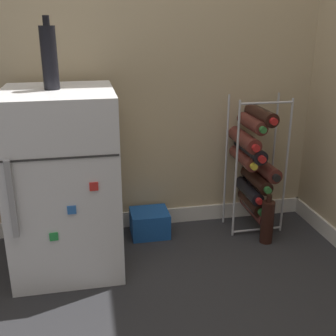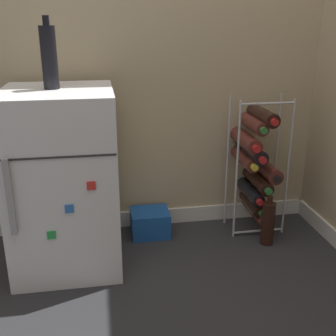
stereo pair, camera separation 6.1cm
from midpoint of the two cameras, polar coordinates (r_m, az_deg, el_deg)
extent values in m
plane|color=#28282B|center=(1.91, 1.82, -17.02)|extent=(14.00, 14.00, 0.00)
cube|color=silver|center=(2.48, -1.88, -6.59)|extent=(6.75, 0.01, 0.09)
cube|color=white|center=(2.03, -14.69, -1.73)|extent=(0.49, 0.52, 0.85)
cube|color=#2D2D2D|center=(1.72, -15.63, 1.24)|extent=(0.48, 0.00, 0.01)
cube|color=#9E9EA3|center=(1.78, -21.34, -4.02)|extent=(0.02, 0.02, 0.33)
cube|color=red|center=(1.75, -11.01, -2.49)|extent=(0.04, 0.01, 0.04)
cube|color=green|center=(1.85, -16.14, -8.94)|extent=(0.04, 0.01, 0.04)
cube|color=blue|center=(1.79, -13.87, -5.56)|extent=(0.04, 0.01, 0.04)
cylinder|color=#B2B2B7|center=(2.24, 8.43, -0.47)|extent=(0.01, 0.01, 0.76)
cylinder|color=#B2B2B7|center=(2.35, 15.00, 0.01)|extent=(0.01, 0.01, 0.76)
cylinder|color=#B2B2B7|center=(2.39, 7.13, 0.86)|extent=(0.01, 0.01, 0.76)
cylinder|color=#B2B2B7|center=(2.49, 13.38, 1.25)|extent=(0.01, 0.01, 0.76)
cylinder|color=#B2B2B7|center=(2.43, 11.21, -8.19)|extent=(0.28, 0.01, 0.01)
cylinder|color=#B2B2B7|center=(2.20, 12.44, 8.61)|extent=(0.28, 0.01, 0.01)
cylinder|color=#56231E|center=(2.47, 11.07, -5.61)|extent=(0.08, 0.30, 0.08)
cylinder|color=black|center=(2.34, 12.57, -7.26)|extent=(0.04, 0.02, 0.04)
cylinder|color=black|center=(2.44, 10.60, -4.58)|extent=(0.08, 0.25, 0.08)
cylinder|color=#2D7033|center=(2.33, 11.85, -5.93)|extent=(0.04, 0.02, 0.04)
cylinder|color=black|center=(2.40, 10.17, -3.04)|extent=(0.07, 0.27, 0.07)
cylinder|color=red|center=(2.28, 11.50, -4.43)|extent=(0.03, 0.02, 0.03)
cylinder|color=black|center=(2.40, 11.13, -1.56)|extent=(0.08, 0.29, 0.08)
cylinder|color=#2D7033|center=(2.26, 12.60, -2.96)|extent=(0.04, 0.02, 0.04)
cylinder|color=#56231E|center=(2.39, 12.20, -0.02)|extent=(0.08, 0.29, 0.08)
cylinder|color=black|center=(2.26, 13.73, -1.32)|extent=(0.04, 0.02, 0.04)
cylinder|color=#56231E|center=(2.32, 9.46, 1.35)|extent=(0.07, 0.27, 0.07)
cylinder|color=gold|center=(2.19, 10.76, 0.19)|extent=(0.03, 0.02, 0.03)
cylinder|color=black|center=(2.32, 10.27, 2.43)|extent=(0.08, 0.31, 0.08)
cylinder|color=red|center=(2.17, 11.84, 1.16)|extent=(0.04, 0.02, 0.04)
cylinder|color=#56231E|center=(2.29, 9.53, 3.82)|extent=(0.08, 0.30, 0.08)
cylinder|color=red|center=(2.15, 11.02, 2.66)|extent=(0.04, 0.02, 0.04)
cylinder|color=#56231E|center=(2.28, 10.55, 5.97)|extent=(0.07, 0.26, 0.07)
cylinder|color=#2D7033|center=(2.15, 11.95, 5.06)|extent=(0.03, 0.02, 0.03)
cylinder|color=black|center=(2.29, 11.73, 7.07)|extent=(0.08, 0.29, 0.08)
cylinder|color=red|center=(2.15, 13.34, 6.15)|extent=(0.04, 0.02, 0.04)
cube|color=#194C9E|center=(2.36, -3.26, -7.43)|extent=(0.21, 0.18, 0.14)
cylinder|color=black|center=(1.92, -16.68, 14.06)|extent=(0.07, 0.07, 0.26)
cylinder|color=black|center=(1.91, -17.14, 18.58)|extent=(0.03, 0.03, 0.04)
cylinder|color=black|center=(2.31, 12.54, -7.17)|extent=(0.07, 0.07, 0.23)
cylinder|color=black|center=(2.25, 12.80, -4.04)|extent=(0.03, 0.03, 0.04)
camera|label=1|loc=(0.03, -90.83, -0.29)|focal=45.00mm
camera|label=2|loc=(0.03, 89.17, 0.29)|focal=45.00mm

